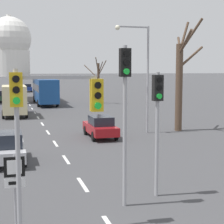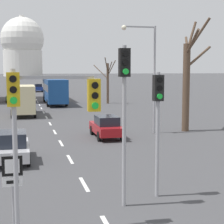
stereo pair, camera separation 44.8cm
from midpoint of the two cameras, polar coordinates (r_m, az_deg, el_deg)
lane_stripe_1 at (r=15.96m, az=-3.46°, el=-10.92°), size 0.16×2.00×0.01m
lane_stripe_2 at (r=20.24m, az=-5.78°, el=-7.17°), size 0.16×2.00×0.01m
lane_stripe_3 at (r=24.61m, az=-7.26°, el=-4.73°), size 0.16×2.00×0.01m
lane_stripe_4 at (r=29.01m, az=-8.29°, el=-3.03°), size 0.16×2.00×0.01m
lane_stripe_5 at (r=33.44m, az=-9.05°, el=-1.77°), size 0.16×2.00×0.01m
lane_stripe_6 at (r=37.88m, az=-9.62°, el=-0.81°), size 0.16×2.00×0.01m
lane_stripe_7 at (r=42.34m, az=-10.08°, el=-0.05°), size 0.16×2.00×0.01m
lane_stripe_8 at (r=46.81m, az=-10.45°, el=0.56°), size 0.16×2.00×0.01m
lane_stripe_9 at (r=51.28m, az=-10.75°, el=1.07°), size 0.16×2.00×0.01m
lane_stripe_10 at (r=55.75m, az=-11.01°, el=1.49°), size 0.16×2.00×0.01m
lane_stripe_11 at (r=60.23m, az=-11.22°, el=1.86°), size 0.16×2.00×0.01m
lane_stripe_12 at (r=64.72m, az=-11.41°, el=2.17°), size 0.16×2.00×0.01m
lane_stripe_13 at (r=69.20m, az=-11.58°, el=2.44°), size 0.16×2.00×0.01m
traffic_signal_near_left at (r=10.89m, az=-9.26°, el=0.48°), size 2.67×0.34×4.81m
traffic_signal_near_right at (r=13.93m, az=7.93°, el=0.25°), size 0.36×0.34×4.69m
traffic_signal_centre_tall at (r=12.76m, az=2.90°, el=2.42°), size 0.36×0.34×5.59m
route_sign_post at (r=11.58m, az=-13.83°, el=-9.88°), size 0.60×0.08×2.30m
street_lamp_right at (r=27.91m, az=5.98°, el=6.83°), size 2.62×0.36×7.94m
sedan_near_left at (r=81.71m, az=-11.00°, el=3.66°), size 1.76×4.47×1.69m
sedan_near_right at (r=20.11m, az=-14.36°, el=-5.16°), size 1.78×4.05×1.59m
sedan_mid_centre at (r=57.15m, az=-14.78°, el=2.37°), size 1.74×4.29×1.69m
sedan_far_left at (r=26.31m, az=-0.38°, el=-2.22°), size 1.76×4.19×1.54m
city_bus at (r=51.69m, az=-8.49°, el=3.43°), size 2.66×10.80×3.48m
delivery_truck at (r=39.84m, az=-13.10°, el=1.92°), size 2.44×7.20×3.14m
bare_tree_right_near at (r=29.46m, az=11.88°, el=4.93°), size 2.75×4.12×8.56m
bare_tree_right_far at (r=52.34m, az=-0.45°, el=4.79°), size 2.60×3.54×6.42m
capitol_dome at (r=263.71m, az=-13.43°, el=9.65°), size 28.91×28.91×40.84m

